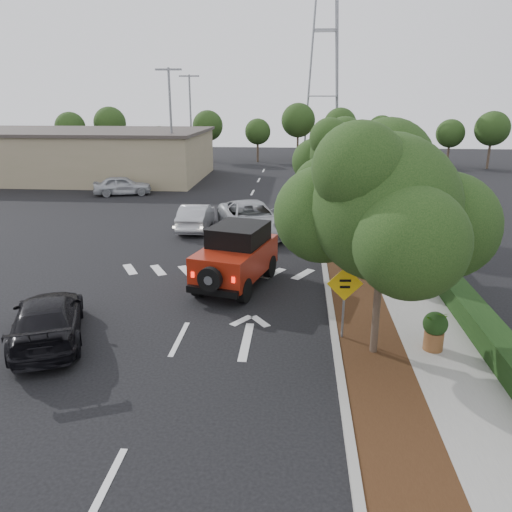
# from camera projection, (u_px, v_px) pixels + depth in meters

# --- Properties ---
(ground) EXTENTS (120.00, 120.00, 0.00)m
(ground) POSITION_uv_depth(u_px,v_px,m) (179.00, 339.00, 14.82)
(ground) COLOR black
(ground) RESTS_ON ground
(curb) EXTENTS (0.20, 70.00, 0.15)m
(curb) POSITION_uv_depth(u_px,v_px,m) (320.00, 234.00, 25.82)
(curb) COLOR #9E9B93
(curb) RESTS_ON ground
(planting_strip) EXTENTS (1.80, 70.00, 0.12)m
(planting_strip) POSITION_uv_depth(u_px,v_px,m) (339.00, 235.00, 25.74)
(planting_strip) COLOR black
(planting_strip) RESTS_ON ground
(sidewalk) EXTENTS (2.00, 70.00, 0.12)m
(sidewalk) POSITION_uv_depth(u_px,v_px,m) (377.00, 236.00, 25.59)
(sidewalk) COLOR gray
(sidewalk) RESTS_ON ground
(hedge) EXTENTS (0.80, 70.00, 0.80)m
(hedge) POSITION_uv_depth(u_px,v_px,m) (405.00, 230.00, 25.38)
(hedge) COLOR black
(hedge) RESTS_ON ground
(commercial_building) EXTENTS (22.00, 12.00, 4.00)m
(commercial_building) POSITION_uv_depth(u_px,v_px,m) (78.00, 155.00, 43.98)
(commercial_building) COLOR gray
(commercial_building) RESTS_ON ground
(transmission_tower) EXTENTS (7.00, 4.00, 28.00)m
(transmission_tower) POSITION_uv_depth(u_px,v_px,m) (320.00, 157.00, 59.91)
(transmission_tower) COLOR slate
(transmission_tower) RESTS_ON ground
(street_tree_near) EXTENTS (3.80, 3.80, 5.92)m
(street_tree_near) POSITION_uv_depth(u_px,v_px,m) (373.00, 355.00, 13.89)
(street_tree_near) COLOR black
(street_tree_near) RESTS_ON ground
(street_tree_mid) EXTENTS (3.20, 3.20, 5.32)m
(street_tree_mid) POSITION_uv_depth(u_px,v_px,m) (349.00, 272.00, 20.54)
(street_tree_mid) COLOR black
(street_tree_mid) RESTS_ON ground
(street_tree_far) EXTENTS (3.40, 3.40, 5.62)m
(street_tree_far) POSITION_uv_depth(u_px,v_px,m) (338.00, 231.00, 26.71)
(street_tree_far) COLOR black
(street_tree_far) RESTS_ON ground
(light_pole_a) EXTENTS (2.00, 0.22, 9.00)m
(light_pole_a) POSITION_uv_depth(u_px,v_px,m) (174.00, 187.00, 40.02)
(light_pole_a) COLOR slate
(light_pole_a) RESTS_ON ground
(light_pole_b) EXTENTS (2.00, 0.22, 9.00)m
(light_pole_b) POSITION_uv_depth(u_px,v_px,m) (193.00, 167.00, 51.50)
(light_pole_b) COLOR slate
(light_pole_b) RESTS_ON ground
(red_jeep) EXTENTS (3.00, 4.71, 2.31)m
(red_jeep) POSITION_uv_depth(u_px,v_px,m) (238.00, 255.00, 18.84)
(red_jeep) COLOR black
(red_jeep) RESTS_ON ground
(silver_suv_ahead) EXTENTS (4.48, 6.44, 1.63)m
(silver_suv_ahead) POSITION_uv_depth(u_px,v_px,m) (251.00, 218.00, 26.08)
(silver_suv_ahead) COLOR #A4A8AC
(silver_suv_ahead) RESTS_ON ground
(black_suv_oncoming) EXTENTS (3.52, 5.04, 1.35)m
(black_suv_oncoming) POSITION_uv_depth(u_px,v_px,m) (47.00, 319.00, 14.55)
(black_suv_oncoming) COLOR black
(black_suv_oncoming) RESTS_ON ground
(silver_sedan_oncoming) EXTENTS (1.54, 4.24, 1.39)m
(silver_sedan_oncoming) POSITION_uv_depth(u_px,v_px,m) (196.00, 217.00, 26.97)
(silver_sedan_oncoming) COLOR #A6A8AE
(silver_sedan_oncoming) RESTS_ON ground
(parked_suv) EXTENTS (4.43, 2.79, 1.41)m
(parked_suv) POSITION_uv_depth(u_px,v_px,m) (122.00, 185.00, 36.50)
(parked_suv) COLOR #B3B6BB
(parked_suv) RESTS_ON ground
(speed_hump_sign) EXTENTS (1.04, 0.12, 2.21)m
(speed_hump_sign) POSITION_uv_depth(u_px,v_px,m) (344.00, 293.00, 14.23)
(speed_hump_sign) COLOR slate
(speed_hump_sign) RESTS_ON ground
(terracotta_planter) EXTENTS (0.68, 0.68, 1.18)m
(terracotta_planter) POSITION_uv_depth(u_px,v_px,m) (435.00, 327.00, 13.75)
(terracotta_planter) COLOR brown
(terracotta_planter) RESTS_ON ground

